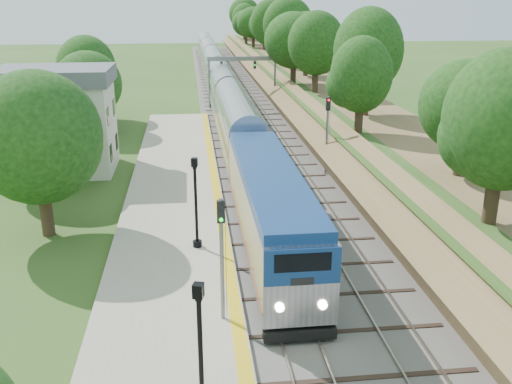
{
  "coord_description": "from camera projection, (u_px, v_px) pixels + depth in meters",
  "views": [
    {
      "loc": [
        -3.93,
        -14.45,
        12.98
      ],
      "look_at": [
        -0.5,
        14.99,
        2.8
      ],
      "focal_mm": 40.0,
      "sensor_mm": 36.0,
      "label": 1
    }
  ],
  "objects": [
    {
      "name": "trees_behind_platform",
      "position": [
        73.0,
        142.0,
        34.94
      ],
      "size": [
        7.82,
        53.32,
        7.21
      ],
      "color": "#332316",
      "rests_on": "ground"
    },
    {
      "name": "platform",
      "position": [
        173.0,
        232.0,
        32.62
      ],
      "size": [
        6.4,
        68.0,
        0.38
      ],
      "primitive_type": "cube",
      "color": "gray",
      "rests_on": "ground"
    },
    {
      "name": "signal_farside",
      "position": [
        327.0,
        127.0,
        42.53
      ],
      "size": [
        0.33,
        0.26,
        5.95
      ],
      "color": "slate",
      "rests_on": "ground"
    },
    {
      "name": "embankment",
      "position": [
        298.0,
        85.0,
        75.09
      ],
      "size": [
        10.64,
        170.0,
        11.7
      ],
      "color": "brown",
      "rests_on": "ground"
    },
    {
      "name": "lamppost_far",
      "position": [
        196.0,
        208.0,
        29.64
      ],
      "size": [
        0.48,
        0.48,
        4.88
      ],
      "color": "black",
      "rests_on": "platform"
    },
    {
      "name": "signal_gantry",
      "position": [
        242.0,
        68.0,
        68.59
      ],
      "size": [
        8.4,
        0.38,
        6.2
      ],
      "color": "slate",
      "rests_on": "ground"
    },
    {
      "name": "trackbed",
      "position": [
        235.0,
        101.0,
        74.79
      ],
      "size": [
        9.5,
        170.0,
        0.28
      ],
      "color": "#4C4944",
      "rests_on": "ground"
    },
    {
      "name": "station_building",
      "position": [
        58.0,
        119.0,
        43.54
      ],
      "size": [
        8.6,
        6.6,
        8.0
      ],
      "color": "white",
      "rests_on": "ground"
    },
    {
      "name": "yellow_stripe",
      "position": [
        222.0,
        227.0,
        32.87
      ],
      "size": [
        0.55,
        68.0,
        0.01
      ],
      "primitive_type": "cube",
      "color": "gold",
      "rests_on": "platform"
    },
    {
      "name": "signal_platform",
      "position": [
        222.0,
        247.0,
        22.56
      ],
      "size": [
        0.31,
        0.24,
        5.25
      ],
      "color": "slate",
      "rests_on": "platform"
    },
    {
      "name": "train",
      "position": [
        219.0,
        81.0,
        76.47
      ],
      "size": [
        2.97,
        118.99,
        4.36
      ],
      "color": "black",
      "rests_on": "trackbed"
    },
    {
      "name": "lamppost_mid",
      "position": [
        201.0,
        362.0,
        17.22
      ],
      "size": [
        0.47,
        0.47,
        4.79
      ],
      "color": "black",
      "rests_on": "platform"
    }
  ]
}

